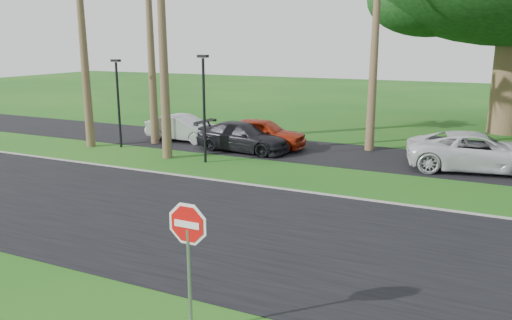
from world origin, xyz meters
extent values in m
plane|color=#124A12|center=(0.00, 0.00, 0.00)|extent=(120.00, 120.00, 0.00)
cube|color=black|center=(0.00, 2.00, 0.01)|extent=(120.00, 8.00, 0.02)
cube|color=black|center=(0.00, 12.50, 0.01)|extent=(120.00, 5.00, 0.02)
cube|color=gray|center=(0.00, 6.05, 0.03)|extent=(120.00, 0.12, 0.06)
cylinder|color=gray|center=(0.50, -3.00, 1.00)|extent=(0.07, 0.07, 2.00)
cylinder|color=white|center=(0.50, -3.00, 2.10)|extent=(1.05, 0.02, 1.05)
cylinder|color=red|center=(0.50, -3.00, 2.10)|extent=(0.90, 0.02, 0.90)
cube|color=white|center=(0.50, -3.00, 2.10)|extent=(0.50, 0.02, 0.12)
cone|color=brown|center=(-13.00, 9.00, 5.25)|extent=(0.44, 0.44, 10.50)
cone|color=brown|center=(-10.50, 11.00, 4.50)|extent=(0.44, 0.44, 9.00)
cone|color=brown|center=(-8.00, 8.50, 5.75)|extent=(0.44, 0.44, 11.50)
cone|color=brown|center=(0.00, 14.00, 4.75)|extent=(0.44, 0.44, 9.50)
cylinder|color=brown|center=(6.00, 22.00, 3.00)|extent=(1.80, 1.80, 6.00)
cylinder|color=black|center=(-11.50, 9.50, 2.10)|extent=(0.12, 0.12, 4.20)
cube|color=black|center=(-11.50, 9.50, 4.28)|extent=(0.45, 0.25, 0.12)
cylinder|color=black|center=(-6.00, 8.50, 2.25)|extent=(0.12, 0.12, 4.50)
cube|color=black|center=(-6.00, 8.50, 4.58)|extent=(0.45, 0.25, 0.12)
imported|color=silver|center=(-9.48, 12.14, 0.68)|extent=(4.23, 1.69, 1.37)
imported|color=#A2250D|center=(-4.94, 12.21, 0.75)|extent=(4.48, 2.00, 1.50)
imported|color=black|center=(-5.50, 11.23, 0.68)|extent=(4.83, 2.23, 1.37)
imported|color=silver|center=(4.87, 11.93, 0.78)|extent=(5.97, 3.52, 1.56)
camera|label=1|loc=(5.03, -9.91, 5.20)|focal=35.00mm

